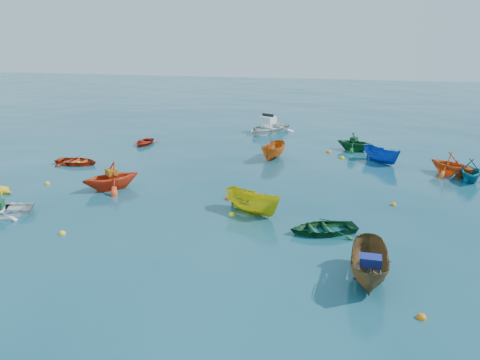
# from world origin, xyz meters

# --- Properties ---
(ground) EXTENTS (160.00, 160.00, 0.00)m
(ground) POSITION_xyz_m (0.00, 0.00, 0.00)
(ground) COLOR #0A394C
(ground) RESTS_ON ground
(sampan_brown_mid) EXTENTS (1.34, 3.49, 1.35)m
(sampan_brown_mid) POSITION_xyz_m (7.03, -4.22, 0.00)
(sampan_brown_mid) COLOR brown
(sampan_brown_mid) RESTS_ON ground
(dinghy_orange_w) EXTENTS (4.07, 4.11, 1.64)m
(dinghy_orange_w) POSITION_xyz_m (-6.77, 2.76, 0.00)
(dinghy_orange_w) COLOR #EB3D16
(dinghy_orange_w) RESTS_ON ground
(sampan_yellow_mid) EXTENTS (3.39, 2.49, 1.23)m
(sampan_yellow_mid) POSITION_xyz_m (1.64, 1.18, 0.00)
(sampan_yellow_mid) COLOR gold
(sampan_yellow_mid) RESTS_ON ground
(dinghy_green_e) EXTENTS (3.53, 3.10, 0.61)m
(dinghy_green_e) POSITION_xyz_m (5.10, -0.34, 0.00)
(dinghy_green_e) COLOR #114C25
(dinghy_green_e) RESTS_ON ground
(dinghy_cyan_se) EXTENTS (2.44, 2.78, 1.40)m
(dinghy_cyan_se) POSITION_xyz_m (12.74, 9.63, 0.00)
(dinghy_cyan_se) COLOR #156E87
(dinghy_cyan_se) RESTS_ON ground
(dinghy_red_nw) EXTENTS (2.92, 2.09, 0.60)m
(dinghy_red_nw) POSITION_xyz_m (-11.74, 6.98, 0.00)
(dinghy_red_nw) COLOR #BB340F
(dinghy_red_nw) RESTS_ON ground
(sampan_orange_n) EXTENTS (1.69, 3.40, 1.26)m
(sampan_orange_n) POSITION_xyz_m (0.61, 11.78, 0.00)
(sampan_orange_n) COLOR #C55912
(sampan_orange_n) RESTS_ON ground
(dinghy_green_n) EXTENTS (3.38, 3.15, 1.45)m
(dinghy_green_n) POSITION_xyz_m (5.99, 15.78, 0.00)
(dinghy_green_n) COLOR #145626
(dinghy_green_n) RESTS_ON ground
(sampan_blue_far) EXTENTS (2.97, 2.97, 1.18)m
(sampan_blue_far) POSITION_xyz_m (7.82, 12.68, 0.00)
(sampan_blue_far) COLOR #0D3CAA
(sampan_blue_far) RESTS_ON ground
(dinghy_red_far) EXTENTS (2.11, 2.76, 0.53)m
(dinghy_red_far) POSITION_xyz_m (-10.12, 13.72, 0.00)
(dinghy_red_far) COLOR #B7200F
(dinghy_red_far) RESTS_ON ground
(dinghy_orange_far) EXTENTS (3.84, 3.83, 1.53)m
(dinghy_orange_far) POSITION_xyz_m (11.87, 10.63, 0.00)
(dinghy_orange_far) COLOR #E05615
(dinghy_orange_far) RESTS_ON ground
(motorboat_white) EXTENTS (5.15, 5.81, 1.60)m
(motorboat_white) POSITION_xyz_m (-1.66, 20.90, 0.00)
(motorboat_white) COLOR white
(motorboat_white) RESTS_ON ground
(tarp_blue_a) EXTENTS (0.71, 0.54, 0.34)m
(tarp_blue_a) POSITION_xyz_m (7.03, -4.37, 0.84)
(tarp_blue_a) COLOR navy
(tarp_blue_a) RESTS_ON sampan_brown_mid
(tarp_orange_a) EXTENTS (0.84, 0.83, 0.33)m
(tarp_orange_a) POSITION_xyz_m (-6.74, 2.80, 0.98)
(tarp_orange_a) COLOR #B05E12
(tarp_orange_a) RESTS_ON dinghy_orange_w
(tarp_green_b) EXTENTS (0.60, 0.69, 0.28)m
(tarp_green_b) POSITION_xyz_m (5.90, 15.81, 0.86)
(tarp_green_b) COLOR #10411E
(tarp_green_b) RESTS_ON dinghy_green_n
(buoy_ye_a) EXTENTS (0.30, 0.30, 0.30)m
(buoy_ye_a) POSITION_xyz_m (-5.66, -3.37, 0.00)
(buoy_ye_a) COLOR yellow
(buoy_ye_a) RESTS_ON ground
(buoy_or_b) EXTENTS (0.31, 0.31, 0.31)m
(buoy_or_b) POSITION_xyz_m (8.55, -6.12, 0.00)
(buoy_or_b) COLOR orange
(buoy_or_b) RESTS_ON ground
(buoy_ye_b) EXTENTS (0.30, 0.30, 0.30)m
(buoy_ye_b) POSITION_xyz_m (-10.87, 2.68, 0.00)
(buoy_ye_b) COLOR yellow
(buoy_ye_b) RESTS_ON ground
(buoy_or_c) EXTENTS (0.35, 0.35, 0.35)m
(buoy_or_c) POSITION_xyz_m (-0.06, 2.79, 0.00)
(buoy_or_c) COLOR #EA500C
(buoy_or_c) RESTS_ON ground
(buoy_ye_c) EXTENTS (0.31, 0.31, 0.31)m
(buoy_ye_c) POSITION_xyz_m (0.76, 0.60, 0.00)
(buoy_ye_c) COLOR yellow
(buoy_ye_c) RESTS_ON ground
(buoy_or_d) EXTENTS (0.30, 0.30, 0.30)m
(buoy_or_d) POSITION_xyz_m (8.22, 4.02, 0.00)
(buoy_or_d) COLOR orange
(buoy_or_d) RESTS_ON ground
(buoy_ye_d) EXTENTS (0.39, 0.39, 0.39)m
(buoy_ye_d) POSITION_xyz_m (-11.63, 7.03, 0.00)
(buoy_ye_d) COLOR yellow
(buoy_ye_d) RESTS_ON ground
(buoy_or_e) EXTENTS (0.36, 0.36, 0.36)m
(buoy_or_e) POSITION_xyz_m (4.18, 14.64, 0.00)
(buoy_or_e) COLOR orange
(buoy_or_e) RESTS_ON ground
(buoy_ye_e) EXTENTS (0.37, 0.37, 0.37)m
(buoy_ye_e) POSITION_xyz_m (5.22, 13.08, 0.00)
(buoy_ye_e) COLOR gold
(buoy_ye_e) RESTS_ON ground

